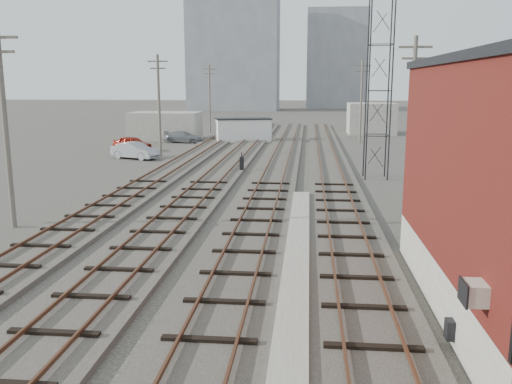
# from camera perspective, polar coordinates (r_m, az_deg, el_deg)

# --- Properties ---
(ground) EXTENTS (320.00, 320.00, 0.00)m
(ground) POSITION_cam_1_polar(r_m,az_deg,el_deg) (63.15, 4.78, 5.40)
(ground) COLOR #282621
(ground) RESTS_ON ground
(track_right) EXTENTS (3.20, 90.00, 0.39)m
(track_right) POSITION_cam_1_polar(r_m,az_deg,el_deg) (42.32, 7.74, 2.59)
(track_right) COLOR #332D28
(track_right) RESTS_ON ground
(track_mid_right) EXTENTS (3.20, 90.00, 0.39)m
(track_mid_right) POSITION_cam_1_polar(r_m,az_deg,el_deg) (42.35, 2.32, 2.69)
(track_mid_right) COLOR #332D28
(track_mid_right) RESTS_ON ground
(track_mid_left) EXTENTS (3.20, 90.00, 0.39)m
(track_mid_left) POSITION_cam_1_polar(r_m,az_deg,el_deg) (42.76, -3.05, 2.76)
(track_mid_left) COLOR #332D28
(track_mid_left) RESTS_ON ground
(track_left) EXTENTS (3.20, 90.00, 0.39)m
(track_left) POSITION_cam_1_polar(r_m,az_deg,el_deg) (43.54, -8.27, 2.81)
(track_left) COLOR #332D28
(track_left) RESTS_ON ground
(platform_curb) EXTENTS (0.90, 28.00, 0.26)m
(platform_curb) POSITION_cam_1_polar(r_m,az_deg,el_deg) (17.96, 4.14, -9.29)
(platform_curb) COLOR gray
(platform_curb) RESTS_ON ground
(lattice_tower) EXTENTS (1.60, 1.60, 15.00)m
(lattice_tower) POSITION_cam_1_polar(r_m,az_deg,el_deg) (38.11, 12.88, 12.62)
(lattice_tower) COLOR black
(lattice_tower) RESTS_ON ground
(utility_pole_left_a) EXTENTS (1.80, 0.24, 9.00)m
(utility_pole_left_a) POSITION_cam_1_polar(r_m,az_deg,el_deg) (26.48, -24.91, 6.71)
(utility_pole_left_a) COLOR #595147
(utility_pole_left_a) RESTS_ON ground
(utility_pole_left_b) EXTENTS (1.80, 0.24, 9.00)m
(utility_pole_left_b) POSITION_cam_1_polar(r_m,az_deg,el_deg) (49.67, -10.17, 9.22)
(utility_pole_left_b) COLOR #595147
(utility_pole_left_b) RESTS_ON ground
(utility_pole_left_c) EXTENTS (1.80, 0.24, 9.00)m
(utility_pole_left_c) POSITION_cam_1_polar(r_m,az_deg,el_deg) (74.04, -4.91, 9.98)
(utility_pole_left_c) COLOR #595147
(utility_pole_left_c) RESTS_ON ground
(utility_pole_right_a) EXTENTS (1.80, 0.24, 9.00)m
(utility_pole_right_a) POSITION_cam_1_polar(r_m,az_deg,el_deg) (31.37, 16.08, 7.86)
(utility_pole_right_a) COLOR #595147
(utility_pole_right_a) RESTS_ON ground
(utility_pole_right_b) EXTENTS (1.80, 0.24, 9.00)m
(utility_pole_right_b) POSITION_cam_1_polar(r_m,az_deg,el_deg) (61.10, 11.01, 9.55)
(utility_pole_right_b) COLOR #595147
(utility_pole_right_b) RESTS_ON ground
(apartment_left) EXTENTS (22.00, 14.00, 30.00)m
(apartment_left) POSITION_cam_1_polar(r_m,az_deg,el_deg) (139.36, -2.31, 14.80)
(apartment_left) COLOR gray
(apartment_left) RESTS_ON ground
(apartment_right) EXTENTS (16.00, 12.00, 26.00)m
(apartment_right) POSITION_cam_1_polar(r_m,az_deg,el_deg) (153.12, 8.47, 13.62)
(apartment_right) COLOR gray
(apartment_right) RESTS_ON ground
(shed_left) EXTENTS (8.00, 5.00, 3.20)m
(shed_left) POSITION_cam_1_polar(r_m,az_deg,el_deg) (65.21, -9.50, 6.88)
(shed_left) COLOR gray
(shed_left) RESTS_ON ground
(shed_right) EXTENTS (6.00, 6.00, 4.00)m
(shed_right) POSITION_cam_1_polar(r_m,az_deg,el_deg) (73.40, 12.03, 7.58)
(shed_right) COLOR gray
(shed_right) RESTS_ON ground
(switch_stand) EXTENTS (0.35, 0.35, 1.38)m
(switch_stand) POSITION_cam_1_polar(r_m,az_deg,el_deg) (40.18, -1.51, 3.01)
(switch_stand) COLOR black
(switch_stand) RESTS_ON ground
(site_trailer) EXTENTS (6.79, 4.39, 2.64)m
(site_trailer) POSITION_cam_1_polar(r_m,az_deg,el_deg) (62.01, -1.36, 6.56)
(site_trailer) COLOR white
(site_trailer) RESTS_ON ground
(car_red) EXTENTS (4.52, 3.49, 1.44)m
(car_red) POSITION_cam_1_polar(r_m,az_deg,el_deg) (54.59, -12.89, 4.99)
(car_red) COLOR maroon
(car_red) RESTS_ON ground
(car_silver) EXTENTS (4.67, 3.10, 1.46)m
(car_silver) POSITION_cam_1_polar(r_m,az_deg,el_deg) (48.57, -12.61, 4.27)
(car_silver) COLOR #9DA0A5
(car_silver) RESTS_ON ground
(car_grey) EXTENTS (4.60, 2.34, 1.28)m
(car_grey) POSITION_cam_1_polar(r_m,az_deg,el_deg) (61.35, -7.67, 5.77)
(car_grey) COLOR gray
(car_grey) RESTS_ON ground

